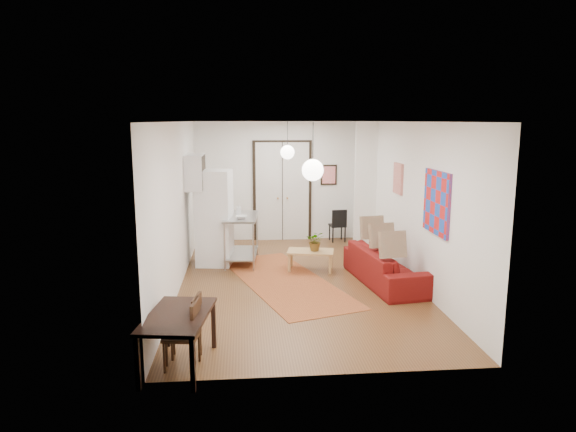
{
  "coord_description": "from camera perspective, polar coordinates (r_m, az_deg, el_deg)",
  "views": [
    {
      "loc": [
        -0.96,
        -8.98,
        2.92
      ],
      "look_at": [
        -0.17,
        -0.06,
        1.25
      ],
      "focal_mm": 32.0,
      "sensor_mm": 36.0,
      "label": 1
    }
  ],
  "objects": [
    {
      "name": "painting_abstract",
      "position": [
        10.3,
        12.14,
        4.09
      ],
      "size": [
        0.05,
        0.5,
        0.6
      ],
      "primitive_type": "cube",
      "color": "beige",
      "rests_on": "wall_right"
    },
    {
      "name": "coffee_table",
      "position": [
        10.13,
        2.51,
        -4.16
      ],
      "size": [
        0.98,
        0.68,
        0.4
      ],
      "rotation": [
        0.0,
        0.0,
        -0.21
      ],
      "color": "tan",
      "rests_on": "floor"
    },
    {
      "name": "wall_front",
      "position": [
        5.75,
        4.72,
        -4.29
      ],
      "size": [
        4.2,
        0.02,
        2.9
      ],
      "primitive_type": "cube",
      "color": "white",
      "rests_on": "floor"
    },
    {
      "name": "fridge",
      "position": [
        10.53,
        -8.19,
        -0.21
      ],
      "size": [
        0.77,
        0.77,
        1.94
      ],
      "primitive_type": "cube",
      "rotation": [
        0.0,
        0.0,
        -0.14
      ],
      "color": "white",
      "rests_on": "floor"
    },
    {
      "name": "pendant_back",
      "position": [
        11.04,
        -0.06,
        7.1
      ],
      "size": [
        0.3,
        0.3,
        0.8
      ],
      "color": "white",
      "rests_on": "ceiling"
    },
    {
      "name": "pendant_front",
      "position": [
        7.07,
        2.76,
        5.12
      ],
      "size": [
        0.3,
        0.3,
        0.8
      ],
      "color": "white",
      "rests_on": "ceiling"
    },
    {
      "name": "bowl",
      "position": [
        10.28,
        -5.22,
        -0.11
      ],
      "size": [
        0.25,
        0.25,
        0.06
      ],
      "primitive_type": "imported",
      "rotation": [
        0.0,
        0.0,
        -0.09
      ],
      "color": "silver",
      "rests_on": "kitchen_counter"
    },
    {
      "name": "dining_table",
      "position": [
        6.32,
        -12.12,
        -11.23
      ],
      "size": [
        0.87,
        1.3,
        0.67
      ],
      "rotation": [
        0.0,
        0.0,
        -0.15
      ],
      "color": "black",
      "rests_on": "floor"
    },
    {
      "name": "double_doors",
      "position": [
        12.59,
        -0.64,
        2.72
      ],
      "size": [
        1.44,
        0.06,
        2.5
      ],
      "primitive_type": "cube",
      "color": "white",
      "rests_on": "wall_back"
    },
    {
      "name": "painting_popart",
      "position": [
        8.4,
        16.19,
        1.45
      ],
      "size": [
        0.05,
        1.0,
        1.0
      ],
      "primitive_type": "cube",
      "color": "red",
      "rests_on": "wall_right"
    },
    {
      "name": "dining_chair_near",
      "position": [
        6.59,
        -11.52,
        -11.39
      ],
      "size": [
        0.45,
        0.59,
        0.84
      ],
      "rotation": [
        0.0,
        0.0,
        -1.72
      ],
      "color": "#331F10",
      "rests_on": "floor"
    },
    {
      "name": "black_side_chair",
      "position": [
        12.65,
        5.45,
        -0.66
      ],
      "size": [
        0.4,
        0.4,
        0.81
      ],
      "rotation": [
        0.0,
        0.0,
        3.24
      ],
      "color": "black",
      "rests_on": "floor"
    },
    {
      "name": "wall_cabinet",
      "position": [
        10.57,
        -10.29,
        4.87
      ],
      "size": [
        0.35,
        1.0,
        0.7
      ],
      "primitive_type": "cube",
      "color": "white",
      "rests_on": "wall_left"
    },
    {
      "name": "floor",
      "position": [
        9.49,
        1.0,
        -7.36
      ],
      "size": [
        7.0,
        7.0,
        0.0
      ],
      "primitive_type": "plane",
      "color": "brown",
      "rests_on": "ground"
    },
    {
      "name": "poster_back",
      "position": [
        12.69,
        4.55,
        4.57
      ],
      "size": [
        0.4,
        0.03,
        0.5
      ],
      "primitive_type": "cube",
      "color": "red",
      "rests_on": "wall_back"
    },
    {
      "name": "ceiling",
      "position": [
        9.03,
        1.06,
        10.44
      ],
      "size": [
        4.2,
        7.0,
        0.02
      ],
      "primitive_type": "cube",
      "color": "white",
      "rests_on": "wall_back"
    },
    {
      "name": "dining_chair_far",
      "position": [
        6.44,
        -11.69,
        -11.95
      ],
      "size": [
        0.45,
        0.59,
        0.84
      ],
      "rotation": [
        0.0,
        0.0,
        -1.72
      ],
      "color": "#331F10",
      "rests_on": "floor"
    },
    {
      "name": "potted_plant",
      "position": [
        10.09,
        3.09,
        -2.78
      ],
      "size": [
        0.41,
        0.37,
        0.39
      ],
      "primitive_type": "imported",
      "rotation": [
        0.0,
        0.0,
        -0.21
      ],
      "color": "#2F5A28",
      "rests_on": "coffee_table"
    },
    {
      "name": "sofa",
      "position": [
        9.51,
        10.83,
        -5.48
      ],
      "size": [
        1.16,
        2.3,
        0.64
      ],
      "primitive_type": "imported",
      "rotation": [
        0.0,
        0.0,
        1.71
      ],
      "color": "maroon",
      "rests_on": "floor"
    },
    {
      "name": "wall_left",
      "position": [
        9.17,
        -12.14,
        1.1
      ],
      "size": [
        0.02,
        7.0,
        2.9
      ],
      "primitive_type": "cube",
      "color": "white",
      "rests_on": "floor"
    },
    {
      "name": "kilim_rug",
      "position": [
        9.54,
        -0.39,
        -7.23
      ],
      "size": [
        2.49,
        4.02,
        0.01
      ],
      "primitive_type": "cube",
      "rotation": [
        0.0,
        0.0,
        0.31
      ],
      "color": "#A55629",
      "rests_on": "floor"
    },
    {
      "name": "wall_right",
      "position": [
        9.6,
        13.6,
        1.46
      ],
      "size": [
        0.02,
        7.0,
        2.9
      ],
      "primitive_type": "cube",
      "color": "white",
      "rests_on": "floor"
    },
    {
      "name": "stub_partition",
      "position": [
        11.95,
        8.59,
        3.39
      ],
      "size": [
        0.5,
        0.1,
        2.9
      ],
      "primitive_type": "cube",
      "color": "white",
      "rests_on": "floor"
    },
    {
      "name": "soap_bottle",
      "position": [
        10.81,
        -5.49,
        0.81
      ],
      "size": [
        0.1,
        0.1,
        0.21
      ],
      "primitive_type": "imported",
      "rotation": [
        0.0,
        0.0,
        -0.09
      ],
      "color": "teal",
      "rests_on": "kitchen_counter"
    },
    {
      "name": "kitchen_counter",
      "position": [
        10.65,
        -5.18,
        -1.75
      ],
      "size": [
        0.76,
        1.35,
        0.99
      ],
      "rotation": [
        0.0,
        0.0,
        -0.09
      ],
      "color": "#A6A8AA",
      "rests_on": "floor"
    },
    {
      "name": "wall_back",
      "position": [
        12.6,
        -0.65,
        3.88
      ],
      "size": [
        4.2,
        0.02,
        2.9
      ],
      "primitive_type": "cube",
      "color": "white",
      "rests_on": "floor"
    },
    {
      "name": "print_left",
      "position": [
        11.07,
        -10.84,
        5.36
      ],
      "size": [
        0.03,
        0.44,
        0.54
      ],
      "primitive_type": "cube",
      "color": "#A07243",
      "rests_on": "wall_left"
    }
  ]
}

